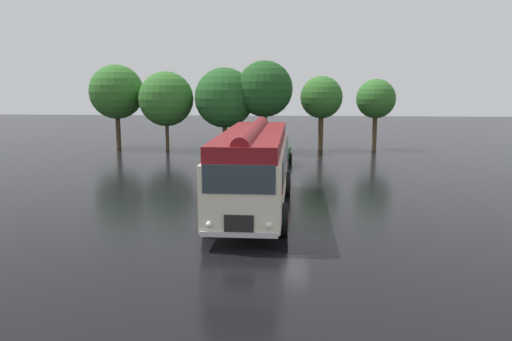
# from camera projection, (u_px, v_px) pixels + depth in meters

# --- Properties ---
(ground_plane) EXTENTS (120.00, 120.00, 0.00)m
(ground_plane) POSITION_uv_depth(u_px,v_px,m) (277.00, 211.00, 20.04)
(ground_plane) COLOR black
(vintage_bus) EXTENTS (2.98, 10.16, 3.49)m
(vintage_bus) POSITION_uv_depth(u_px,v_px,m) (253.00, 165.00, 19.75)
(vintage_bus) COLOR silver
(vintage_bus) RESTS_ON ground
(car_near_left) EXTENTS (2.04, 4.24, 1.66)m
(car_near_left) POSITION_uv_depth(u_px,v_px,m) (232.00, 152.00, 31.29)
(car_near_left) COLOR #B7BABF
(car_near_left) RESTS_ON ground
(car_mid_left) EXTENTS (2.30, 4.36, 1.66)m
(car_mid_left) POSITION_uv_depth(u_px,v_px,m) (274.00, 152.00, 30.97)
(car_mid_left) COLOR #144C28
(car_mid_left) RESTS_ON ground
(tree_far_left) EXTENTS (4.23, 4.23, 6.54)m
(tree_far_left) POSITION_uv_depth(u_px,v_px,m) (115.00, 92.00, 39.16)
(tree_far_left) COLOR #4C3823
(tree_far_left) RESTS_ON ground
(tree_left_of_centre) EXTENTS (4.14, 4.14, 5.98)m
(tree_left_of_centre) POSITION_uv_depth(u_px,v_px,m) (165.00, 98.00, 37.79)
(tree_left_of_centre) COLOR #4C3823
(tree_left_of_centre) RESTS_ON ground
(tree_centre) EXTENTS (4.49, 4.49, 6.25)m
(tree_centre) POSITION_uv_depth(u_px,v_px,m) (225.00, 97.00, 37.28)
(tree_centre) COLOR #4C3823
(tree_centre) RESTS_ON ground
(tree_right_of_centre) EXTENTS (4.15, 4.15, 6.75)m
(tree_right_of_centre) POSITION_uv_depth(u_px,v_px,m) (265.00, 89.00, 36.97)
(tree_right_of_centre) COLOR #4C3823
(tree_right_of_centre) RESTS_ON ground
(tree_far_right) EXTENTS (3.22, 3.22, 5.64)m
(tree_far_right) POSITION_uv_depth(u_px,v_px,m) (322.00, 97.00, 37.92)
(tree_far_right) COLOR #4C3823
(tree_far_right) RESTS_ON ground
(tree_extra_right) EXTENTS (3.01, 3.01, 5.42)m
(tree_extra_right) POSITION_uv_depth(u_px,v_px,m) (376.00, 98.00, 38.30)
(tree_extra_right) COLOR #4C3823
(tree_extra_right) RESTS_ON ground
(puddle_patch) EXTENTS (2.18, 2.18, 0.01)m
(puddle_patch) POSITION_uv_depth(u_px,v_px,m) (294.00, 243.00, 16.09)
(puddle_patch) COLOR black
(puddle_patch) RESTS_ON ground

